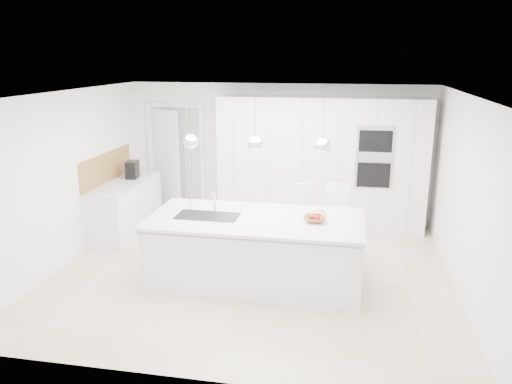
% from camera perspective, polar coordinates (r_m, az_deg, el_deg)
% --- Properties ---
extents(floor, '(5.50, 5.50, 0.00)m').
position_cam_1_polar(floor, '(7.20, -0.45, -9.10)').
color(floor, beige).
rests_on(floor, ground).
extents(wall_back, '(5.50, 0.00, 5.50)m').
position_cam_1_polar(wall_back, '(9.18, 2.54, 4.49)').
color(wall_back, white).
rests_on(wall_back, ground).
extents(wall_left, '(0.00, 5.00, 5.00)m').
position_cam_1_polar(wall_left, '(7.77, -20.79, 1.48)').
color(wall_left, white).
rests_on(wall_left, ground).
extents(ceiling, '(5.50, 5.50, 0.00)m').
position_cam_1_polar(ceiling, '(6.57, -0.49, 11.16)').
color(ceiling, white).
rests_on(ceiling, wall_back).
extents(tall_cabinets, '(3.60, 0.60, 2.30)m').
position_cam_1_polar(tall_cabinets, '(8.83, 7.40, 3.28)').
color(tall_cabinets, white).
rests_on(tall_cabinets, floor).
extents(oven_stack, '(0.62, 0.04, 1.05)m').
position_cam_1_polar(oven_stack, '(8.49, 13.41, 3.87)').
color(oven_stack, '#A5A5A8').
rests_on(oven_stack, tall_cabinets).
extents(doorway_frame, '(1.11, 0.08, 2.13)m').
position_cam_1_polar(doorway_frame, '(9.66, -9.05, 3.50)').
color(doorway_frame, white).
rests_on(doorway_frame, floor).
extents(hallway_door, '(0.76, 0.38, 2.00)m').
position_cam_1_polar(hallway_door, '(9.70, -10.54, 3.36)').
color(hallway_door, white).
rests_on(hallway_door, floor).
extents(radiator, '(0.32, 0.04, 1.40)m').
position_cam_1_polar(radiator, '(9.59, -7.22, 2.40)').
color(radiator, white).
rests_on(radiator, floor).
extents(left_base_cabinets, '(0.60, 1.80, 0.86)m').
position_cam_1_polar(left_base_cabinets, '(8.86, -14.67, -1.89)').
color(left_base_cabinets, white).
rests_on(left_base_cabinets, floor).
extents(left_worktop, '(0.62, 1.82, 0.04)m').
position_cam_1_polar(left_worktop, '(8.74, -14.87, 0.93)').
color(left_worktop, white).
rests_on(left_worktop, left_base_cabinets).
extents(oak_backsplash, '(0.02, 1.80, 0.50)m').
position_cam_1_polar(oak_backsplash, '(8.81, -16.69, 2.71)').
color(oak_backsplash, '#A3763A').
rests_on(oak_backsplash, wall_left).
extents(island_base, '(2.80, 1.20, 0.86)m').
position_cam_1_polar(island_base, '(6.74, -0.10, -6.88)').
color(island_base, white).
rests_on(island_base, floor).
extents(island_worktop, '(2.84, 1.40, 0.04)m').
position_cam_1_polar(island_worktop, '(6.63, -0.03, -3.12)').
color(island_worktop, white).
rests_on(island_worktop, island_base).
extents(island_sink, '(0.84, 0.44, 0.18)m').
position_cam_1_polar(island_sink, '(6.75, -5.55, -3.40)').
color(island_sink, '#3F3F42').
rests_on(island_sink, island_worktop).
extents(island_tap, '(0.02, 0.02, 0.30)m').
position_cam_1_polar(island_tap, '(6.85, -4.73, -1.07)').
color(island_tap, white).
rests_on(island_tap, island_worktop).
extents(pendant_left, '(0.20, 0.20, 0.20)m').
position_cam_1_polar(pendant_left, '(6.54, -7.48, 5.72)').
color(pendant_left, white).
rests_on(pendant_left, ceiling).
extents(pendant_mid, '(0.20, 0.20, 0.20)m').
position_cam_1_polar(pendant_mid, '(6.33, -0.11, 5.53)').
color(pendant_mid, white).
rests_on(pendant_mid, ceiling).
extents(pendant_right, '(0.20, 0.20, 0.20)m').
position_cam_1_polar(pendant_right, '(6.23, 7.63, 5.23)').
color(pendant_right, white).
rests_on(pendant_right, ceiling).
extents(fruit_bowl, '(0.30, 0.30, 0.07)m').
position_cam_1_polar(fruit_bowl, '(6.50, 6.73, -3.09)').
color(fruit_bowl, '#A3763A').
rests_on(fruit_bowl, island_worktop).
extents(espresso_machine, '(0.22, 0.31, 0.30)m').
position_cam_1_polar(espresso_machine, '(8.98, -13.95, 2.50)').
color(espresso_machine, black).
rests_on(espresso_machine, left_worktop).
extents(bar_stool_left, '(0.53, 0.62, 1.14)m').
position_cam_1_polar(bar_stool_left, '(7.44, 5.00, -3.60)').
color(bar_stool_left, white).
rests_on(bar_stool_left, floor).
extents(bar_stool_right, '(0.52, 0.62, 1.15)m').
position_cam_1_polar(bar_stool_right, '(7.45, 9.11, -3.67)').
color(bar_stool_right, white).
rests_on(bar_stool_right, floor).
extents(apple_a, '(0.08, 0.08, 0.08)m').
position_cam_1_polar(apple_a, '(6.44, 7.01, -2.97)').
color(apple_a, '#B21720').
rests_on(apple_a, fruit_bowl).
extents(apple_b, '(0.08, 0.08, 0.08)m').
position_cam_1_polar(apple_b, '(6.50, 7.13, -2.76)').
color(apple_b, '#B21720').
rests_on(apple_b, fruit_bowl).
extents(apple_c, '(0.07, 0.07, 0.07)m').
position_cam_1_polar(apple_c, '(6.48, 6.29, -2.89)').
color(apple_c, '#B21720').
rests_on(apple_c, fruit_bowl).
extents(apple_extra_3, '(0.08, 0.08, 0.08)m').
position_cam_1_polar(apple_extra_3, '(6.48, 6.49, -2.80)').
color(apple_extra_3, '#B21720').
rests_on(apple_extra_3, fruit_bowl).
extents(banana_bunch, '(0.23, 0.17, 0.21)m').
position_cam_1_polar(banana_bunch, '(6.46, 7.06, -2.47)').
color(banana_bunch, yellow).
rests_on(banana_bunch, fruit_bowl).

